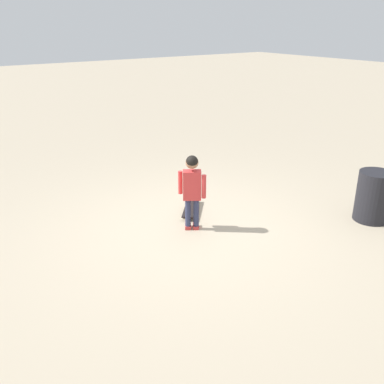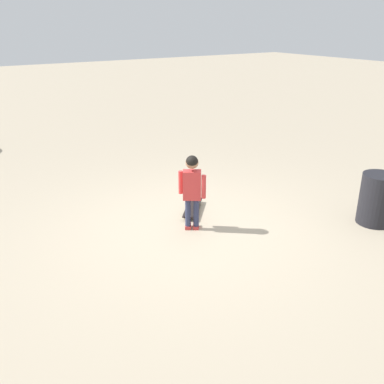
% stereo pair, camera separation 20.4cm
% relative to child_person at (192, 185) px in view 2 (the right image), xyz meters
% --- Properties ---
extents(ground_plane, '(50.00, 50.00, 0.00)m').
position_rel_child_person_xyz_m(ground_plane, '(-0.04, 0.04, -0.66)').
color(ground_plane, tan).
extents(child_person, '(0.28, 0.37, 1.06)m').
position_rel_child_person_xyz_m(child_person, '(0.00, 0.00, 0.00)').
color(child_person, '#2D3351').
rests_on(child_person, ground).
extents(skateboard, '(0.63, 0.67, 0.07)m').
position_rel_child_person_xyz_m(skateboard, '(-0.32, -0.48, -0.60)').
color(skateboard, black).
rests_on(skateboard, ground).
extents(trash_bin, '(0.48, 0.48, 0.73)m').
position_rel_child_person_xyz_m(trash_bin, '(-2.27, 1.25, -0.29)').
color(trash_bin, black).
rests_on(trash_bin, ground).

